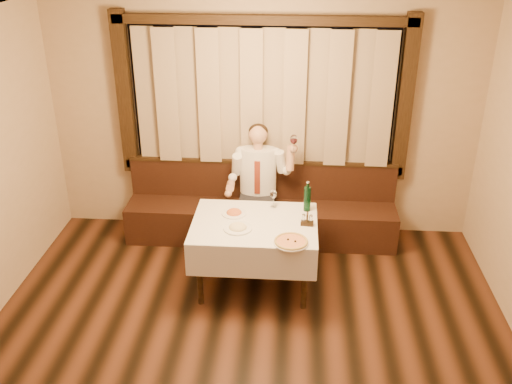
# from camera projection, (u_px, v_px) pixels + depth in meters

# --- Properties ---
(room) EXTENTS (5.01, 6.01, 2.81)m
(room) POSITION_uv_depth(u_px,v_px,m) (248.00, 187.00, 4.80)
(room) COLOR black
(room) RESTS_ON ground
(banquette) EXTENTS (3.20, 0.61, 0.94)m
(banquette) POSITION_uv_depth(u_px,v_px,m) (261.00, 214.00, 6.89)
(banquette) COLOR black
(banquette) RESTS_ON ground
(dining_table) EXTENTS (1.27, 0.97, 0.76)m
(dining_table) POSITION_uv_depth(u_px,v_px,m) (255.00, 231.00, 5.82)
(dining_table) COLOR black
(dining_table) RESTS_ON ground
(pizza) EXTENTS (0.34, 0.34, 0.04)m
(pizza) POSITION_uv_depth(u_px,v_px,m) (291.00, 242.00, 5.40)
(pizza) COLOR white
(pizza) RESTS_ON dining_table
(pasta_red) EXTENTS (0.26, 0.26, 0.09)m
(pasta_red) POSITION_uv_depth(u_px,v_px,m) (234.00, 211.00, 5.92)
(pasta_red) COLOR white
(pasta_red) RESTS_ON dining_table
(pasta_cream) EXTENTS (0.29, 0.29, 0.10)m
(pasta_cream) POSITION_uv_depth(u_px,v_px,m) (238.00, 225.00, 5.63)
(pasta_cream) COLOR white
(pasta_cream) RESTS_ON dining_table
(green_bottle) EXTENTS (0.07, 0.07, 0.33)m
(green_bottle) POSITION_uv_depth(u_px,v_px,m) (307.00, 198.00, 5.95)
(green_bottle) COLOR #0D4020
(green_bottle) RESTS_ON dining_table
(table_wine_glass) EXTENTS (0.07, 0.07, 0.20)m
(table_wine_glass) POSITION_uv_depth(u_px,v_px,m) (273.00, 195.00, 6.01)
(table_wine_glass) COLOR white
(table_wine_glass) RESTS_ON dining_table
(cruet_caddy) EXTENTS (0.13, 0.07, 0.14)m
(cruet_caddy) POSITION_uv_depth(u_px,v_px,m) (307.00, 221.00, 5.70)
(cruet_caddy) COLOR black
(cruet_caddy) RESTS_ON dining_table
(seated_man) EXTENTS (0.80, 0.60, 1.44)m
(seated_man) POSITION_uv_depth(u_px,v_px,m) (258.00, 177.00, 6.58)
(seated_man) COLOR black
(seated_man) RESTS_ON ground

